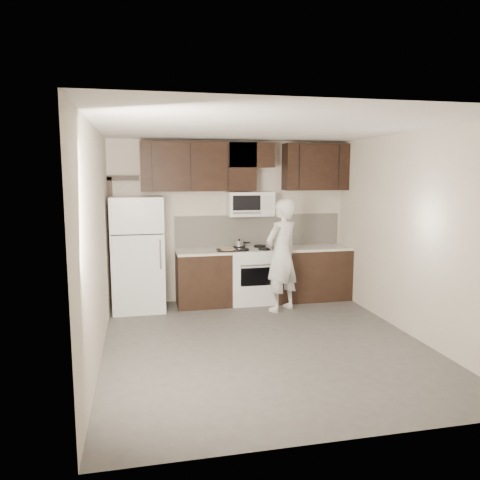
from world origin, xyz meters
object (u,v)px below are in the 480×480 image
object	(u,v)px
microwave	(250,204)
person	(282,255)
stove	(251,275)
refrigerator	(138,254)

from	to	relation	value
microwave	person	bearing A→B (deg)	-63.16
person	microwave	bearing A→B (deg)	-95.03
stove	refrigerator	size ratio (longest dim) A/B	0.52
microwave	refrigerator	size ratio (longest dim) A/B	0.42
person	refrigerator	bearing A→B (deg)	-45.16
microwave	person	size ratio (longest dim) A/B	0.43
stove	microwave	size ratio (longest dim) A/B	1.24
refrigerator	person	world-z (taller)	refrigerator
stove	microwave	distance (m)	1.20
stove	person	size ratio (longest dim) A/B	0.53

